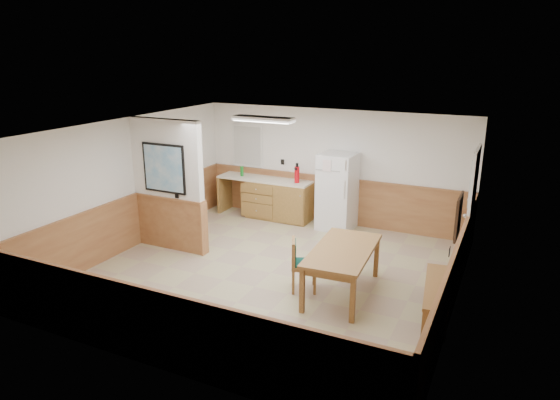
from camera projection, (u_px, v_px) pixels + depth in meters
The scene contains 20 objects.
ground at pixel (271, 273), 8.60m from camera, with size 6.00×6.00×0.00m, color tan.
ceiling at pixel (270, 128), 7.88m from camera, with size 6.00×6.00×0.02m, color white.
back_wall at pixel (333, 167), 10.83m from camera, with size 6.00×0.02×2.50m, color white.
right_wall at pixel (461, 231), 7.00m from camera, with size 0.02×6.00×2.50m, color white.
left_wall at pixel (130, 184), 9.49m from camera, with size 0.02×6.00×2.50m, color white.
wainscot_back at pixel (331, 200), 11.03m from camera, with size 6.00×0.04×1.00m, color #AC7845.
wainscot_right at pixel (454, 279), 7.22m from camera, with size 0.04×6.00×1.00m, color #AC7845.
wainscot_left at pixel (134, 221), 9.69m from camera, with size 0.04×6.00×1.00m, color #AC7845.
partition_wall at pixel (168, 186), 9.35m from camera, with size 1.50×0.20×2.50m.
kitchen_counter at pixel (276, 199), 11.29m from camera, with size 2.20×0.61×1.00m.
exterior_door at pixel (471, 207), 8.71m from camera, with size 0.07×1.02×2.15m.
kitchen_window at pixel (247, 146), 11.60m from camera, with size 0.80×0.04×1.00m.
wall_painting at pixel (458, 217), 6.67m from camera, with size 0.04×0.50×0.60m.
fluorescent_fixture at pixel (263, 119), 9.35m from camera, with size 1.20×0.30×0.09m.
refrigerator at pixel (337, 192), 10.53m from camera, with size 0.76×0.74×1.64m.
dining_table at pixel (343, 254), 7.71m from camera, with size 0.97×1.79×0.75m.
dining_bench at pixel (437, 292), 7.18m from camera, with size 0.53×1.57×0.45m.
dining_chair at pixel (299, 261), 7.87m from camera, with size 0.65×0.56×0.85m.
fire_extinguisher at pixel (297, 174), 10.87m from camera, with size 0.13×0.13×0.44m.
soap_bottle at pixel (242, 171), 11.47m from camera, with size 0.07×0.07×0.23m, color #167D24.
Camera 1 is at (3.55, -7.03, 3.69)m, focal length 32.00 mm.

